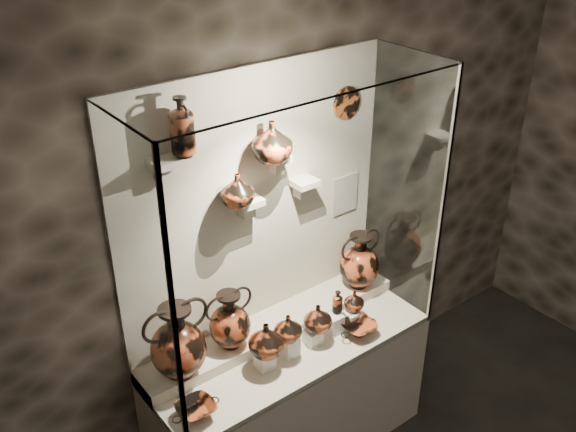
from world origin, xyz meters
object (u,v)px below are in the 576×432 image
at_px(jug_b, 288,328).
at_px(jug_e, 354,301).
at_px(jug_c, 317,318).
at_px(kylix_left, 196,409).
at_px(kylix_right, 358,328).
at_px(ovoid_vase_a, 237,190).
at_px(lekythos_tall, 182,124).
at_px(amphora_mid, 229,320).
at_px(jug_a, 266,340).
at_px(ovoid_vase_b, 272,142).
at_px(amphora_left, 178,341).
at_px(lekythos_small, 337,300).
at_px(amphora_right, 359,260).

bearing_deg(jug_b, jug_e, -1.56).
bearing_deg(jug_e, jug_c, -161.88).
bearing_deg(jug_c, kylix_left, 160.29).
height_order(kylix_right, ovoid_vase_a, ovoid_vase_a).
height_order(kylix_right, lekythos_tall, lekythos_tall).
relative_size(amphora_mid, ovoid_vase_a, 1.91).
relative_size(jug_a, ovoid_vase_a, 1.12).
xyz_separation_m(amphora_mid, ovoid_vase_b, (0.33, 0.03, 0.95)).
bearing_deg(amphora_mid, amphora_left, -177.37).
xyz_separation_m(lekythos_small, ovoid_vase_b, (-0.29, 0.22, 0.99)).
height_order(amphora_right, lekythos_small, amphora_right).
bearing_deg(amphora_right, lekythos_tall, -164.25).
bearing_deg(kylix_left, ovoid_vase_b, 42.94).
distance_m(jug_b, kylix_right, 0.49).
height_order(jug_e, kylix_left, jug_e).
xyz_separation_m(amphora_right, jug_a, (-0.87, -0.21, -0.06)).
relative_size(amphora_mid, jug_b, 2.16).
relative_size(jug_e, lekythos_small, 0.78).
xyz_separation_m(jug_a, jug_e, (0.67, 0.03, -0.06)).
distance_m(kylix_left, ovoid_vase_b, 1.39).
relative_size(jug_b, jug_e, 1.26).
distance_m(jug_e, ovoid_vase_a, 1.08).
bearing_deg(amphora_left, ovoid_vase_a, -5.65).
bearing_deg(kylix_left, jug_e, 23.84).
bearing_deg(jug_a, amphora_right, 0.07).
bearing_deg(kylix_left, amphora_left, 95.91).
bearing_deg(kylix_right, lekythos_small, 96.57).
bearing_deg(lekythos_tall, amphora_left, -126.83).
relative_size(kylix_right, lekythos_tall, 0.78).
height_order(jug_e, lekythos_small, lekythos_small).
bearing_deg(ovoid_vase_a, lekythos_tall, -169.93).
relative_size(jug_b, ovoid_vase_a, 0.89).
relative_size(jug_e, ovoid_vase_a, 0.71).
bearing_deg(ovoid_vase_a, lekythos_small, -12.29).
bearing_deg(amphora_left, lekythos_tall, 12.92).
xyz_separation_m(jug_c, kylix_left, (-0.84, -0.07, -0.13)).
distance_m(amphora_mid, amphora_right, 0.96).
relative_size(jug_a, ovoid_vase_b, 0.93).
xyz_separation_m(jug_a, ovoid_vase_a, (0.03, 0.27, 0.78)).
height_order(lekythos_small, ovoid_vase_b, ovoid_vase_b).
bearing_deg(jug_a, jug_b, -13.23).
bearing_deg(jug_c, amphora_mid, 129.98).
bearing_deg(amphora_mid, jug_e, -17.10).
bearing_deg(jug_a, ovoid_vase_a, 70.04).
height_order(jug_a, jug_e, jug_a).
relative_size(amphora_right, jug_e, 2.90).
distance_m(amphora_mid, jug_c, 0.50).
bearing_deg(ovoid_vase_a, ovoid_vase_b, 8.07).
bearing_deg(ovoid_vase_b, ovoid_vase_a, 160.92).
xyz_separation_m(jug_c, lekythos_tall, (-0.60, 0.28, 1.22)).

